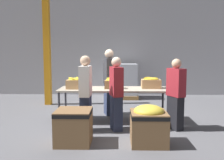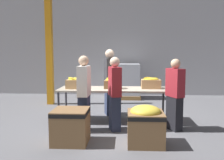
# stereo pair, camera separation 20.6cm
# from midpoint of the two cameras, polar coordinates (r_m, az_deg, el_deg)

# --- Properties ---
(ground_plane) EXTENTS (30.00, 30.00, 0.00)m
(ground_plane) POSITION_cam_midpoint_polar(r_m,az_deg,el_deg) (6.16, 1.28, -9.36)
(ground_plane) COLOR slate
(wall_back) EXTENTS (16.00, 0.08, 4.00)m
(wall_back) POSITION_cam_midpoint_polar(r_m,az_deg,el_deg) (9.82, 2.09, 8.28)
(wall_back) COLOR #A8A8AD
(wall_back) RESTS_ON ground_plane
(sorting_table) EXTENTS (2.62, 0.84, 0.80)m
(sorting_table) POSITION_cam_midpoint_polar(r_m,az_deg,el_deg) (6.00, 1.30, -2.44)
(sorting_table) COLOR #B2A893
(sorting_table) RESTS_ON ground_plane
(banana_box_0) EXTENTS (0.42, 0.27, 0.29)m
(banana_box_0) POSITION_cam_midpoint_polar(r_m,az_deg,el_deg) (6.00, -7.47, -0.69)
(banana_box_0) COLOR tan
(banana_box_0) RESTS_ON sorting_table
(banana_box_1) EXTENTS (0.40, 0.27, 0.27)m
(banana_box_1) POSITION_cam_midpoint_polar(r_m,az_deg,el_deg) (5.98, 1.14, -0.70)
(banana_box_1) COLOR olive
(banana_box_1) RESTS_ON sorting_table
(banana_box_2) EXTENTS (0.46, 0.33, 0.27)m
(banana_box_2) POSITION_cam_midpoint_polar(r_m,az_deg,el_deg) (6.10, 9.83, -0.62)
(banana_box_2) COLOR tan
(banana_box_2) RESTS_ON sorting_table
(volunteer_0) EXTENTS (0.35, 0.51, 1.75)m
(volunteer_0) POSITION_cam_midpoint_polar(r_m,az_deg,el_deg) (6.64, 0.35, -0.57)
(volunteer_0) COLOR #2D3856
(volunteer_0) RESTS_ON ground_plane
(volunteer_1) EXTENTS (0.37, 0.46, 1.53)m
(volunteer_1) POSITION_cam_midpoint_polar(r_m,az_deg,el_deg) (5.51, 15.19, -3.33)
(volunteer_1) COLOR black
(volunteer_1) RESTS_ON ground_plane
(volunteer_2) EXTENTS (0.23, 0.44, 1.60)m
(volunteer_2) POSITION_cam_midpoint_polar(r_m,az_deg,el_deg) (5.26, -5.29, -3.22)
(volunteer_2) COLOR #2D3856
(volunteer_2) RESTS_ON ground_plane
(volunteer_3) EXTENTS (0.31, 0.46, 1.57)m
(volunteer_3) POSITION_cam_midpoint_polar(r_m,az_deg,el_deg) (5.32, 1.75, -3.26)
(volunteer_3) COLOR #2D3856
(volunteer_3) RESTS_ON ground_plane
(donation_bin_0) EXTENTS (0.64, 0.64, 0.63)m
(donation_bin_0) POSITION_cam_midpoint_polar(r_m,az_deg,el_deg) (4.70, -8.14, -10.10)
(donation_bin_0) COLOR olive
(donation_bin_0) RESTS_ON ground_plane
(donation_bin_1) EXTENTS (0.65, 0.65, 0.72)m
(donation_bin_1) POSITION_cam_midpoint_polar(r_m,az_deg,el_deg) (4.63, 8.95, -9.88)
(donation_bin_1) COLOR olive
(donation_bin_1) RESTS_ON ground_plane
(support_pillar) EXTENTS (0.19, 0.19, 4.00)m
(support_pillar) POSITION_cam_midpoint_polar(r_m,az_deg,el_deg) (8.19, -13.45, 8.50)
(support_pillar) COLOR orange
(support_pillar) RESTS_ON ground_plane
(pallet_stack_0) EXTENTS (0.93, 0.93, 1.25)m
(pallet_stack_0) POSITION_cam_midpoint_polar(r_m,az_deg,el_deg) (9.10, 4.24, -0.31)
(pallet_stack_0) COLOR olive
(pallet_stack_0) RESTS_ON ground_plane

